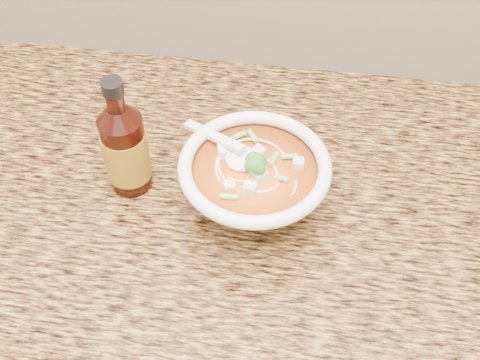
# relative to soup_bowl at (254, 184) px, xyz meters

# --- Properties ---
(cabinet) EXTENTS (4.00, 0.65, 0.86)m
(cabinet) POSITION_rel_soup_bowl_xyz_m (-0.05, 0.01, -0.52)
(cabinet) COLOR #371F10
(cabinet) RESTS_ON ground
(counter_slab) EXTENTS (4.00, 0.68, 0.04)m
(counter_slab) POSITION_rel_soup_bowl_xyz_m (-0.05, 0.01, -0.07)
(counter_slab) COLOR olive
(counter_slab) RESTS_ON cabinet
(soup_bowl) EXTENTS (0.22, 0.21, 0.12)m
(soup_bowl) POSITION_rel_soup_bowl_xyz_m (0.00, 0.00, 0.00)
(soup_bowl) COLOR white
(soup_bowl) RESTS_ON counter_slab
(hot_sauce_bottle) EXTENTS (0.07, 0.07, 0.20)m
(hot_sauce_bottle) POSITION_rel_soup_bowl_xyz_m (-0.19, 0.02, 0.02)
(hot_sauce_bottle) COLOR #3E0F08
(hot_sauce_bottle) RESTS_ON counter_slab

